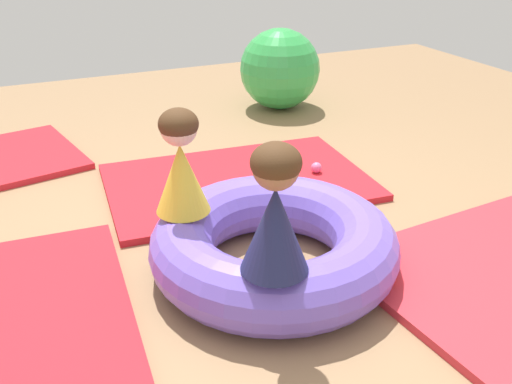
# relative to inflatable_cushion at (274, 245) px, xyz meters

# --- Properties ---
(ground_plane) EXTENTS (8.00, 8.00, 0.00)m
(ground_plane) POSITION_rel_inflatable_cushion_xyz_m (-0.13, -0.08, -0.15)
(ground_plane) COLOR #93704C
(gym_mat_near_right) EXTENTS (1.64, 1.15, 0.04)m
(gym_mat_near_right) POSITION_rel_inflatable_cushion_xyz_m (0.21, 0.95, -0.13)
(gym_mat_near_right) COLOR red
(gym_mat_near_right) RESTS_ON ground
(inflatable_cushion) EXTENTS (1.13, 1.13, 0.29)m
(inflatable_cushion) POSITION_rel_inflatable_cushion_xyz_m (0.00, 0.00, 0.00)
(inflatable_cushion) COLOR #7056D1
(inflatable_cushion) RESTS_ON ground
(child_in_yellow) EXTENTS (0.30, 0.30, 0.48)m
(child_in_yellow) POSITION_rel_inflatable_cushion_xyz_m (-0.35, 0.22, 0.38)
(child_in_yellow) COLOR yellow
(child_in_yellow) RESTS_ON inflatable_cushion
(child_in_navy) EXTENTS (0.30, 0.30, 0.51)m
(child_in_navy) POSITION_rel_inflatable_cushion_xyz_m (-0.18, -0.37, 0.39)
(child_in_navy) COLOR navy
(child_in_navy) RESTS_ON inflatable_cushion
(play_ball_orange) EXTENTS (0.06, 0.06, 0.06)m
(play_ball_orange) POSITION_rel_inflatable_cushion_xyz_m (0.61, 0.96, -0.08)
(play_ball_orange) COLOR orange
(play_ball_orange) RESTS_ON gym_mat_near_right
(play_ball_pink) EXTENTS (0.07, 0.07, 0.07)m
(play_ball_pink) POSITION_rel_inflatable_cushion_xyz_m (0.70, 0.84, -0.07)
(play_ball_pink) COLOR pink
(play_ball_pink) RESTS_ON gym_mat_near_right
(play_ball_red) EXTENTS (0.10, 0.10, 0.10)m
(play_ball_red) POSITION_rel_inflatable_cushion_xyz_m (0.40, -0.31, -0.05)
(play_ball_red) COLOR red
(play_ball_red) RESTS_ON gym_mat_center_rear
(exercise_ball_large) EXTENTS (0.67, 0.67, 0.67)m
(exercise_ball_large) POSITION_rel_inflatable_cushion_xyz_m (1.13, 2.25, 0.19)
(exercise_ball_large) COLOR green
(exercise_ball_large) RESTS_ON ground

